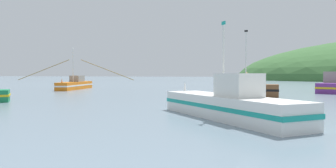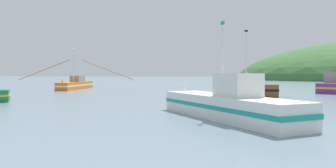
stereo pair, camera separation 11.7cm
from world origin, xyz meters
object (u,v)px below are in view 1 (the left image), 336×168
at_px(fishing_boat_brown, 248,89).
at_px(fishing_boat_purple, 336,86).
at_px(fishing_boat_orange, 76,84).
at_px(fishing_boat_white, 227,105).

height_order(fishing_boat_brown, fishing_boat_purple, fishing_boat_brown).
bearing_deg(fishing_boat_orange, fishing_boat_purple, 80.06).
distance_m(fishing_boat_brown, fishing_boat_white, 18.23).
distance_m(fishing_boat_white, fishing_boat_purple, 31.79).
bearing_deg(fishing_boat_brown, fishing_boat_white, 87.89).
bearing_deg(fishing_boat_purple, fishing_boat_white, -176.10).
height_order(fishing_boat_brown, fishing_boat_white, fishing_boat_brown).
xyz_separation_m(fishing_boat_white, fishing_boat_purple, (10.92, 29.85, 0.13)).
relative_size(fishing_boat_orange, fishing_boat_brown, 1.79).
relative_size(fishing_boat_orange, fishing_boat_purple, 1.96).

